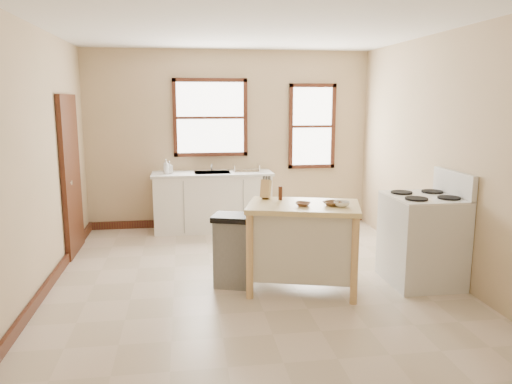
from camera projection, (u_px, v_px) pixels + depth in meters
floor at (250, 277)px, 5.81m from camera, size 5.00×5.00×0.00m
ceiling at (250, 26)px, 5.29m from camera, size 5.00×5.00×0.00m
wall_back at (229, 140)px, 7.98m from camera, size 4.50×0.04×2.80m
wall_left at (38, 161)px, 5.23m from camera, size 0.04×5.00×2.80m
wall_right at (439, 154)px, 5.87m from camera, size 0.04×5.00×2.80m
window_main at (210, 118)px, 7.86m from camera, size 1.17×0.06×1.22m
window_side at (312, 126)px, 8.12m from camera, size 0.77×0.06×1.37m
door_left at (71, 175)px, 6.57m from camera, size 0.06×0.90×2.10m
baseboard_back at (230, 221)px, 8.20m from camera, size 4.50×0.04×0.12m
baseboard_left at (51, 282)px, 5.48m from camera, size 0.04×5.00×0.12m
sink_counter at (213, 201)px, 7.82m from camera, size 1.86×0.62×0.92m
faucet at (212, 164)px, 7.89m from camera, size 0.03×0.03×0.22m
soap_bottle_a at (166, 167)px, 7.54m from camera, size 0.09×0.09×0.23m
soap_bottle_b at (169, 167)px, 7.60m from camera, size 0.10×0.10×0.19m
dish_rack at (246, 169)px, 7.79m from camera, size 0.50×0.45×0.10m
kitchen_island at (303, 247)px, 5.34m from camera, size 1.32×1.03×0.95m
knife_block at (266, 190)px, 5.52m from camera, size 0.13×0.13×0.20m
pepper_grinder at (280, 193)px, 5.46m from camera, size 0.05×0.05×0.15m
bowl_a at (303, 204)px, 5.16m from camera, size 0.21×0.21×0.04m
bowl_b at (332, 204)px, 5.18m from camera, size 0.24×0.24×0.04m
bowl_c at (342, 204)px, 5.13m from camera, size 0.19×0.19×0.05m
trash_bin at (233, 250)px, 5.47m from camera, size 0.50×0.46×0.80m
gas_stove at (423, 228)px, 5.53m from camera, size 0.79×0.81×1.26m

